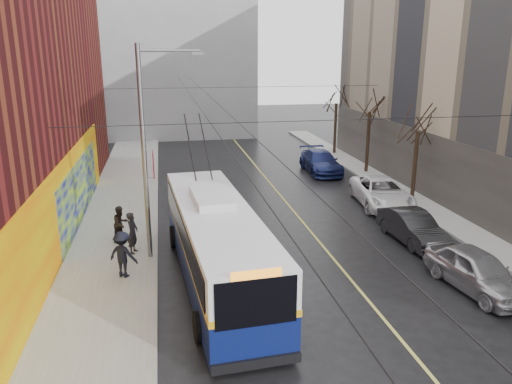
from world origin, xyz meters
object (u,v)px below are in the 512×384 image
tree_mid (370,101)px  pedestrian_c (123,254)px  pedestrian_b (121,224)px  tree_near (419,118)px  parked_car_b (412,227)px  parked_car_a (477,271)px  following_car (193,197)px  streetlight_pole (148,149)px  pedestrian_a (133,233)px  parked_car_c (382,192)px  parked_car_d (321,162)px  trolleybus (217,242)px  tree_far (337,94)px

tree_mid → pedestrian_c: 22.39m
pedestrian_c → pedestrian_b: bearing=-55.6°
tree_near → parked_car_b: (-3.20, -6.12, -4.25)m
tree_near → tree_mid: 7.01m
tree_mid → parked_car_b: 14.25m
tree_near → pedestrian_b: 17.54m
parked_car_a → following_car: size_ratio=0.97×
parked_car_b → streetlight_pole: bearing=176.7°
streetlight_pole → tree_mid: (15.14, 13.00, 0.41)m
parked_car_b → parked_car_a: bearing=-92.7°
pedestrian_a → pedestrian_b: 1.62m
tree_near → following_car: 13.69m
pedestrian_b → parked_car_c: bearing=-31.8°
tree_near → pedestrian_c: size_ratio=3.45×
streetlight_pole → following_car: bearing=71.8°
parked_car_c → parked_car_d: (-0.96, 8.46, -0.00)m
parked_car_c → pedestrian_b: (-14.39, -3.38, 0.20)m
parked_car_a → following_car: 15.15m
tree_near → pedestrian_a: tree_near is taller
parked_car_c → trolleybus: bearing=-135.4°
streetlight_pole → tree_near: streetlight_pole is taller
tree_near → pedestrian_b: bearing=-166.7°
pedestrian_a → parked_car_b: bearing=-76.2°
parked_car_d → tree_far: bearing=63.5°
tree_far → parked_car_b: (-3.20, -20.12, -4.41)m
streetlight_pole → parked_car_a: (11.94, -5.12, -4.07)m
tree_near → parked_car_c: (-2.24, -0.56, -4.18)m
tree_mid → pedestrian_a: tree_mid is taller
trolleybus → following_car: (-0.35, 9.00, -0.81)m
tree_mid → trolleybus: 20.43m
following_car → pedestrian_b: size_ratio=2.78×
pedestrian_c → tree_far: bearing=-97.6°
parked_car_d → pedestrian_a: (-12.82, -13.34, 0.28)m
parked_car_b → tree_mid: bearing=73.6°
parked_car_d → following_car: size_ratio=1.15×
parked_car_a → parked_car_b: parked_car_a is taller
tree_far → streetlight_pole: bearing=-127.1°
parked_car_d → pedestrian_a: 18.50m
pedestrian_a → pedestrian_b: bearing=39.1°
parked_car_d → parked_car_b: bearing=-88.8°
parked_car_b → tree_near: bearing=59.7°
tree_mid → parked_car_a: 18.93m
tree_near → pedestrian_b: size_ratio=3.77×
streetlight_pole → tree_near: 16.28m
tree_far → pedestrian_b: (-16.63, -17.93, -4.14)m
parked_car_a → pedestrian_a: (-12.82, 5.69, 0.29)m
parked_car_c → following_car: (-10.79, 0.96, 0.01)m
tree_near → parked_car_b: size_ratio=1.45×
tree_mid → following_car: (-13.03, -6.59, -4.45)m
tree_near → following_car: size_ratio=1.35×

